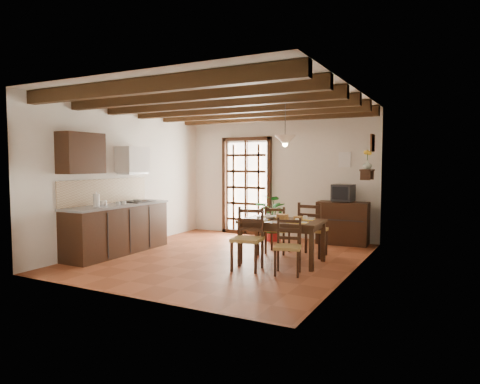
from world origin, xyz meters
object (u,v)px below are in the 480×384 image
Objects in this scene: chair_near_left at (248,250)px; chair_far_left at (277,238)px; kitchen_counter at (117,228)px; chair_far_right at (312,239)px; crt_tv at (343,193)px; potted_plant at (273,215)px; dining_table at (282,225)px; chair_near_right at (288,257)px; pendant_lamp at (285,139)px; sideboard at (343,223)px.

chair_near_left is 1.37m from chair_far_left.
chair_near_left is (2.70, 0.03, -0.17)m from kitchen_counter.
crt_tv is at bearing -96.09° from chair_far_right.
kitchen_counter is 2.30× the size of chair_near_left.
dining_table is at bearing -62.63° from potted_plant.
crt_tv is at bearing 72.73° from chair_near_right.
pendant_lamp is at bearing 65.14° from chair_far_right.
sideboard is at bearing 72.73° from chair_near_right.
kitchen_counter reaches higher than chair_far_left.
crt_tv is at bearing 65.49° from chair_near_left.
pendant_lamp reaches higher than crt_tv.
potted_plant is (-0.92, 1.77, -0.06)m from dining_table.
dining_table is 0.64× the size of potted_plant.
kitchen_counter reaches higher than chair_near_left.
kitchen_counter is 2.99m from chair_far_left.
kitchen_counter is at bearing -164.60° from pendant_lamp.
pendant_lamp reaches higher than sideboard.
kitchen_counter reaches higher than crt_tv.
chair_far_right is (0.30, 0.70, -0.33)m from dining_table.
crt_tv reaches higher than chair_near_right.
chair_near_right is at bearing -95.93° from sideboard.
kitchen_counter reaches higher than sideboard.
chair_far_right reaches higher than sideboard.
potted_plant is at bearing 95.47° from chair_near_left.
chair_far_left is at bearing 122.76° from pendant_lamp.
sideboard is 0.48× the size of potted_plant.
dining_table is (3.00, 0.73, 0.16)m from kitchen_counter.
crt_tv is 1.53m from potted_plant.
pendant_lamp reaches higher than kitchen_counter.
pendant_lamp is (-0.50, -1.99, 1.01)m from crt_tv.
sideboard reaches higher than dining_table.
chair_far_left is (-0.37, 0.67, -0.36)m from dining_table.
potted_plant is at bearing -66.84° from chair_far_left.
dining_table is 1.55× the size of chair_far_left.
chair_far_left is at bearing 116.05° from dining_table.
kitchen_counter is 1.63× the size of dining_table.
potted_plant is (-0.61, 2.47, 0.26)m from chair_near_left.
dining_table is 1.41× the size of chair_near_left.
dining_table is 0.84m from chair_far_left.
chair_near_right is 1.00× the size of pendant_lamp.
chair_near_right is at bearing 115.19° from chair_far_left.
chair_near_right is (0.36, -0.67, -0.37)m from dining_table.
chair_far_right is (0.67, 0.03, 0.03)m from chair_far_left.
potted_plant is (-1.41, -0.33, 0.13)m from sideboard.
sideboard is (3.50, 2.83, -0.03)m from kitchen_counter.
crt_tv reaches higher than chair_far_right.
kitchen_counter reaches higher than dining_table.
dining_table is 2.19m from crt_tv.
chair_near_left is 1.16× the size of pendant_lamp.
sideboard is at bearing 38.91° from kitchen_counter.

